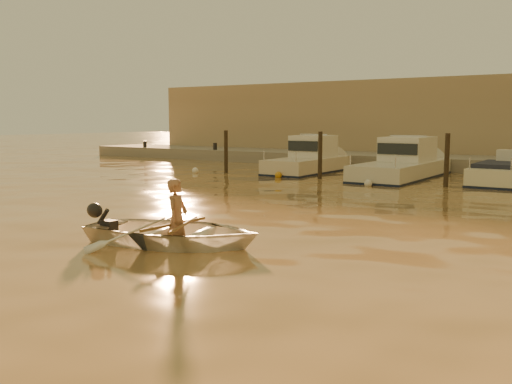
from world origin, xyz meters
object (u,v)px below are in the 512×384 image
Objects in this scene: moored_boat_1 at (308,159)px; moored_boat_2 at (402,164)px; dinghy at (173,232)px; person at (177,219)px; moored_boat_3 at (501,178)px.

moored_boat_2 is at bearing 0.00° from moored_boat_1.
dinghy is 16.28m from moored_boat_1.
person is 0.27× the size of moored_boat_1.
person is at bearing -90.00° from dinghy.
moored_boat_1 is at bearing 180.00° from moored_boat_3.
moored_boat_1 is at bearing 180.00° from moored_boat_2.
moored_boat_2 reaches higher than dinghy.
person is (0.10, 0.03, 0.26)m from dinghy.
person is 16.29m from moored_boat_1.
moored_boat_1 is 4.60m from moored_boat_2.
moored_boat_2 is (4.60, 0.00, 0.00)m from moored_boat_1.
moored_boat_1 and moored_boat_2 have the same top height.
moored_boat_2 is at bearing 180.00° from moored_boat_3.
moored_boat_2 reaches higher than moored_boat_3.
dinghy is 0.28m from person.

